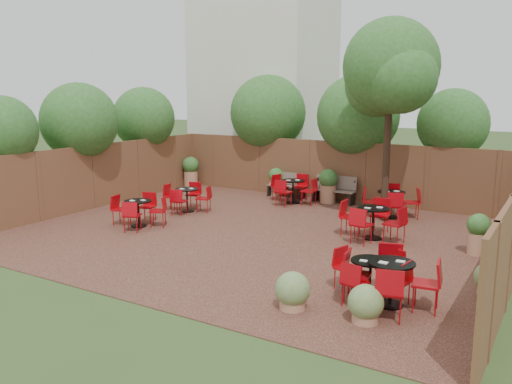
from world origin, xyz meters
The scene contains 12 objects.
ground centered at (0.00, 0.00, 0.00)m, with size 80.00×80.00×0.00m, color #354F23.
courtyard_paving centered at (0.00, 0.00, 0.01)m, with size 12.00×10.00×0.02m, color #341A15.
fence_back centered at (0.00, 5.00, 1.00)m, with size 12.00×0.08×2.00m, color brown.
fence_left centered at (-6.00, 0.00, 1.00)m, with size 0.08×10.00×2.00m, color brown.
neighbour_building centered at (-4.50, 8.00, 4.00)m, with size 5.00×4.00×8.00m, color silver.
overhang_foliage centered at (-1.97, 3.57, 2.73)m, with size 15.27×10.55×2.77m.
courtyard_tree centered at (2.28, 3.12, 4.13)m, with size 2.76×2.66×5.59m.
park_bench_left centered at (-1.59, 4.62, 0.45)m, with size 1.37×0.44×0.85m.
park_bench_right centered at (0.15, 4.62, 0.47)m, with size 1.43×0.47×0.88m.
bistro_tables centered at (1.04, 0.53, 0.46)m, with size 9.08×8.24×0.91m.
planters centered at (-1.36, 3.89, 0.60)m, with size 11.33×4.16×1.15m.
low_shrubs centered at (4.19, -3.01, 0.32)m, with size 3.37×2.98×0.65m.
Camera 1 is at (6.77, -11.41, 3.70)m, focal length 37.30 mm.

